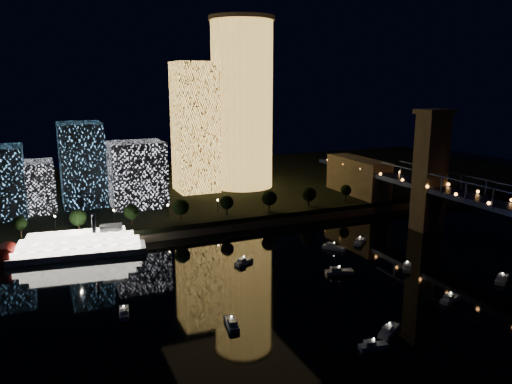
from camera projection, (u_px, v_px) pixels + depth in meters
ground at (370, 304)px, 139.58m from camera, size 520.00×520.00×0.00m
far_bank at (199, 187)px, 282.17m from camera, size 420.00×160.00×5.00m
seawall at (254, 224)px, 212.61m from camera, size 420.00×6.00×3.00m
tower_cylindrical at (242, 104)px, 262.00m from camera, size 34.00×34.00×87.93m
tower_rectangular at (195, 128)px, 253.86m from camera, size 20.53×20.53×65.33m
midrise_blocks at (66, 175)px, 220.29m from camera, size 79.43×36.12×37.72m
riverboat at (71, 246)px, 176.16m from camera, size 50.88×16.32×15.07m
motorboats at (347, 281)px, 153.10m from camera, size 118.17×71.20×2.78m
esplanade_trees at (184, 207)px, 204.75m from camera, size 165.79×6.87×8.93m
street_lamps at (168, 208)px, 208.44m from camera, size 132.70×0.70×5.65m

